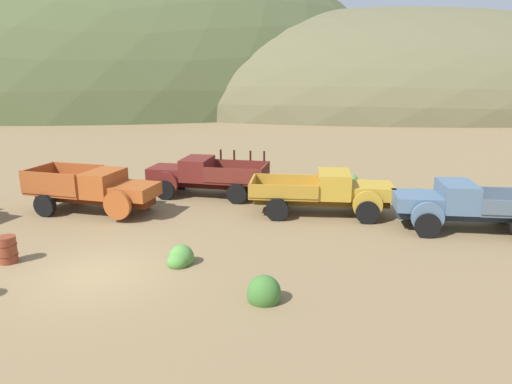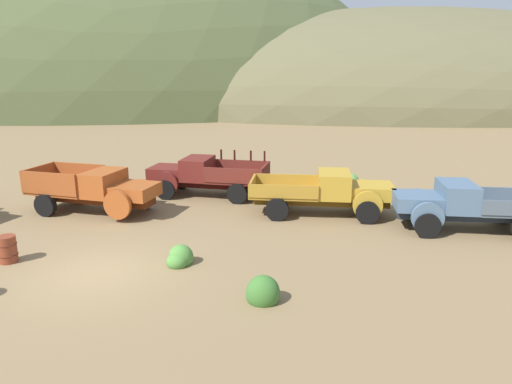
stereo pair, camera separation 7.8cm
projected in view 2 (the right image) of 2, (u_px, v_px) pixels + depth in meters
ground_plane at (96, 273)px, 14.69m from camera, size 300.00×300.00×0.00m
hill_center at (88, 103)px, 84.10m from camera, size 108.23×67.80×54.77m
hill_far_left at (395, 106)px, 76.95m from camera, size 100.11×56.46×29.78m
truck_oxide_orange at (101, 190)px, 20.58m from camera, size 5.99×3.40×1.91m
truck_oxblood at (200, 176)px, 23.39m from camera, size 6.05×3.14×2.16m
truck_mustard at (332, 192)px, 20.30m from camera, size 6.15×2.75×1.89m
truck_chalk_blue at (457, 205)px, 18.41m from camera, size 5.83×2.76×1.89m
oil_drum_by_truck at (7, 249)px, 15.45m from camera, size 0.62×0.62×0.89m
bush_lone_scrub at (261, 293)px, 12.88m from camera, size 0.93×0.83×0.98m
bush_near_barrel at (180, 259)px, 15.32m from camera, size 0.84×0.90×0.83m
bush_front_left at (351, 181)px, 25.63m from camera, size 0.93×0.84×0.83m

